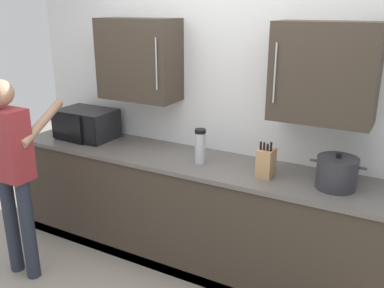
# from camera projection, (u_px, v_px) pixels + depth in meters

# --- Properties ---
(back_wall_tiled) EXTENTS (3.99, 0.44, 2.70)m
(back_wall_tiled) POSITION_uv_depth(u_px,v_px,m) (229.00, 97.00, 3.45)
(back_wall_tiled) COLOR white
(back_wall_tiled) RESTS_ON ground_plane
(counter_unit) EXTENTS (3.71, 0.64, 0.95)m
(counter_unit) POSITION_uv_depth(u_px,v_px,m) (210.00, 216.00, 3.49)
(counter_unit) COLOR #3D3328
(counter_unit) RESTS_ON ground_plane
(microwave_oven) EXTENTS (0.53, 0.40, 0.27)m
(microwave_oven) POSITION_uv_depth(u_px,v_px,m) (85.00, 124.00, 3.95)
(microwave_oven) COLOR black
(microwave_oven) RESTS_ON counter_unit
(knife_block) EXTENTS (0.11, 0.15, 0.27)m
(knife_block) POSITION_uv_depth(u_px,v_px,m) (266.00, 162.00, 3.06)
(knife_block) COLOR tan
(knife_block) RESTS_ON counter_unit
(stock_pot) EXTENTS (0.37, 0.28, 0.25)m
(stock_pot) POSITION_uv_depth(u_px,v_px,m) (337.00, 173.00, 2.85)
(stock_pot) COLOR #2D2D33
(stock_pot) RESTS_ON counter_unit
(thermos_flask) EXTENTS (0.09, 0.09, 0.28)m
(thermos_flask) POSITION_uv_depth(u_px,v_px,m) (200.00, 146.00, 3.30)
(thermos_flask) COLOR #B7BABF
(thermos_flask) RESTS_ON counter_unit
(person_figure) EXTENTS (0.44, 0.67, 1.64)m
(person_figure) POSITION_uv_depth(u_px,v_px,m) (11.00, 163.00, 3.25)
(person_figure) COLOR #282D3D
(person_figure) RESTS_ON ground_plane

